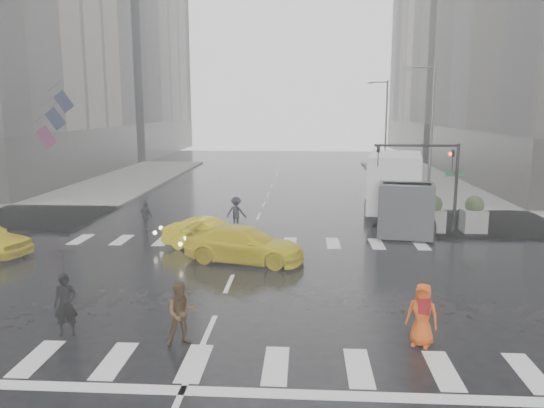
# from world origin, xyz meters

# --- Properties ---
(ground) EXTENTS (120.00, 120.00, 0.00)m
(ground) POSITION_xyz_m (0.00, 0.00, 0.00)
(ground) COLOR black
(ground) RESTS_ON ground
(building_nw_far) EXTENTS (26.05, 26.05, 44.00)m
(building_nw_far) POSITION_xyz_m (-29.00, 56.00, 20.19)
(building_nw_far) COLOR slate
(building_nw_far) RESTS_ON ground
(building_ne_far) EXTENTS (26.05, 26.05, 36.00)m
(building_ne_far) POSITION_xyz_m (29.00, 56.00, 16.27)
(building_ne_far) COLOR #A89E92
(building_ne_far) RESTS_ON ground
(road_markings) EXTENTS (18.00, 48.00, 0.01)m
(road_markings) POSITION_xyz_m (0.00, 0.00, 0.01)
(road_markings) COLOR silver
(road_markings) RESTS_ON ground
(traffic_signal_pole) EXTENTS (4.45, 0.42, 4.50)m
(traffic_signal_pole) POSITION_xyz_m (9.01, 8.01, 3.22)
(traffic_signal_pole) COLOR black
(traffic_signal_pole) RESTS_ON ground
(street_lamp_near) EXTENTS (2.15, 0.22, 9.00)m
(street_lamp_near) POSITION_xyz_m (10.87, 18.00, 4.95)
(street_lamp_near) COLOR #59595B
(street_lamp_near) RESTS_ON ground
(street_lamp_far) EXTENTS (2.15, 0.22, 9.00)m
(street_lamp_far) POSITION_xyz_m (10.87, 38.00, 4.95)
(street_lamp_far) COLOR #59595B
(street_lamp_far) RESTS_ON ground
(planter_west) EXTENTS (1.10, 1.10, 1.80)m
(planter_west) POSITION_xyz_m (7.00, 8.20, 0.98)
(planter_west) COLOR gray
(planter_west) RESTS_ON ground
(planter_mid) EXTENTS (1.10, 1.10, 1.80)m
(planter_mid) POSITION_xyz_m (9.00, 8.20, 0.98)
(planter_mid) COLOR gray
(planter_mid) RESTS_ON ground
(planter_east) EXTENTS (1.10, 1.10, 1.80)m
(planter_east) POSITION_xyz_m (11.00, 8.20, 0.98)
(planter_east) COLOR gray
(planter_east) RESTS_ON ground
(flag_cluster) EXTENTS (2.87, 3.06, 4.69)m
(flag_cluster) POSITION_xyz_m (-15.08, 18.50, 5.64)
(flag_cluster) COLOR #59595B
(flag_cluster) RESTS_ON ground
(pedestrian_black) EXTENTS (1.14, 1.15, 2.43)m
(pedestrian_black) POSITION_xyz_m (-3.84, -4.58, 1.59)
(pedestrian_black) COLOR black
(pedestrian_black) RESTS_ON ground
(pedestrian_brown) EXTENTS (1.01, 0.91, 1.71)m
(pedestrian_brown) POSITION_xyz_m (-0.55, -4.95, 0.86)
(pedestrian_brown) COLOR #473119
(pedestrian_brown) RESTS_ON ground
(pedestrian_orange) EXTENTS (0.98, 0.85, 1.70)m
(pedestrian_orange) POSITION_xyz_m (5.76, -4.65, 0.86)
(pedestrian_orange) COLOR #D94B0F
(pedestrian_orange) RESTS_ON ground
(pedestrian_far_a) EXTENTS (1.02, 0.89, 1.49)m
(pedestrian_far_a) POSITION_xyz_m (-5.42, 8.15, 0.74)
(pedestrian_far_a) COLOR black
(pedestrian_far_a) RESTS_ON ground
(pedestrian_far_b) EXTENTS (1.18, 0.83, 1.66)m
(pedestrian_far_b) POSITION_xyz_m (-0.88, 8.88, 0.83)
(pedestrian_far_b) COLOR black
(pedestrian_far_b) RESTS_ON ground
(taxi_mid) EXTENTS (4.24, 2.32, 1.33)m
(taxi_mid) POSITION_xyz_m (-1.58, 4.76, 0.66)
(taxi_mid) COLOR yellow
(taxi_mid) RESTS_ON ground
(taxi_rear) EXTENTS (4.68, 2.92, 1.43)m
(taxi_rear) POSITION_xyz_m (0.23, 2.82, 0.71)
(taxi_rear) COLOR yellow
(taxi_rear) RESTS_ON ground
(box_truck) EXTENTS (2.65, 7.08, 3.76)m
(box_truck) POSITION_xyz_m (7.50, 9.81, 2.01)
(box_truck) COLOR silver
(box_truck) RESTS_ON ground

